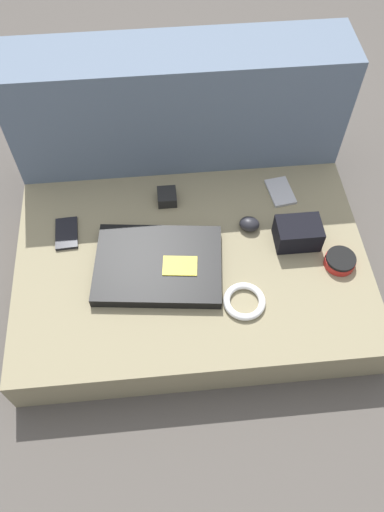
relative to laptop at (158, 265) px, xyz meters
name	(u,v)px	position (x,y,z in m)	size (l,w,h in m)	color
ground_plane	(192,284)	(0.09, 0.02, -0.15)	(8.00, 8.00, 0.00)	#4C4742
couch_seat	(192,273)	(0.09, 0.02, -0.08)	(0.96, 0.64, 0.13)	#847A5B
couch_backrest	(179,123)	(0.09, 0.44, 0.10)	(0.96, 0.20, 0.49)	slate
laptop	(158,265)	(0.00, 0.00, 0.00)	(0.36, 0.28, 0.03)	black
computer_mouse	(249,224)	(0.26, 0.11, 0.00)	(0.07, 0.06, 0.04)	black
speaker_puck	(340,261)	(0.49, -0.03, 0.00)	(0.08, 0.08, 0.03)	red
phone_silver	(280,192)	(0.38, 0.23, -0.01)	(0.08, 0.11, 0.01)	#B7B7BC
phone_black	(67,233)	(-0.25, 0.14, -0.01)	(0.07, 0.11, 0.01)	black
camera_pouch	(298,233)	(0.39, 0.05, 0.02)	(0.12, 0.09, 0.07)	black
charger_brick	(167,197)	(0.04, 0.23, 0.00)	(0.05, 0.06, 0.03)	black
cable_coil	(244,301)	(0.21, -0.13, -0.01)	(0.11, 0.11, 0.02)	white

